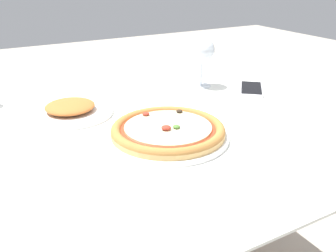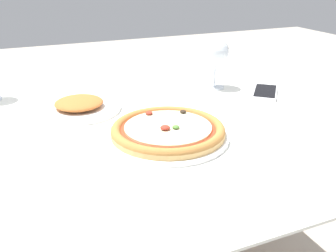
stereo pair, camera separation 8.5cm
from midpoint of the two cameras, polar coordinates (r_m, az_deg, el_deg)
dining_table at (r=0.95m, az=-7.21°, el=-5.33°), size 1.40×0.96×0.75m
pizza_plate at (r=0.85m, az=2.84°, el=-0.86°), size 0.28×0.28×0.04m
wine_glass_far_left at (r=1.20m, az=9.33°, el=10.90°), size 0.08×0.08×0.16m
cell_phone at (r=1.20m, az=16.56°, el=4.93°), size 0.15×0.16×0.01m
side_plate at (r=1.03m, az=-11.11°, el=2.96°), size 0.22×0.22×0.04m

